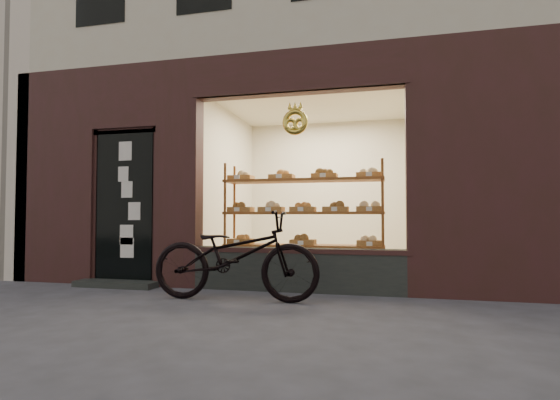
# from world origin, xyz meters

# --- Properties ---
(ground) EXTENTS (90.00, 90.00, 0.00)m
(ground) POSITION_xyz_m (0.00, 0.00, 0.00)
(ground) COLOR #333437
(display_shelf) EXTENTS (2.20, 0.45, 1.70)m
(display_shelf) POSITION_xyz_m (0.45, 2.55, 0.87)
(display_shelf) COLOR brown
(display_shelf) RESTS_ON ground
(bicycle) EXTENTS (1.96, 0.75, 1.02)m
(bicycle) POSITION_xyz_m (-0.11, 1.36, 0.51)
(bicycle) COLOR black
(bicycle) RESTS_ON ground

